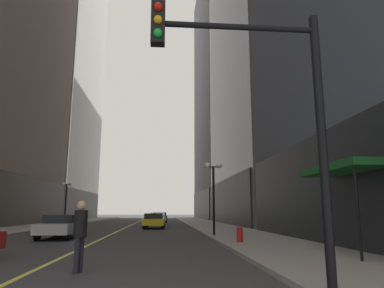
# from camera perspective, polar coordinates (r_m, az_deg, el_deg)

# --- Properties ---
(ground_plane) EXTENTS (200.00, 200.00, 0.00)m
(ground_plane) POSITION_cam_1_polar(r_m,az_deg,el_deg) (39.46, -10.00, -13.00)
(ground_plane) COLOR #38383A
(sidewalk_left) EXTENTS (4.50, 78.00, 0.15)m
(sidewalk_left) POSITION_cam_1_polar(r_m,az_deg,el_deg) (40.99, -21.83, -12.21)
(sidewalk_left) COLOR gray
(sidewalk_left) RESTS_ON ground
(sidewalk_right) EXTENTS (4.50, 78.00, 0.15)m
(sidewalk_right) POSITION_cam_1_polar(r_m,az_deg,el_deg) (39.63, 2.29, -13.04)
(sidewalk_right) COLOR gray
(sidewalk_right) RESTS_ON ground
(lane_centre_stripe) EXTENTS (0.16, 70.00, 0.01)m
(lane_centre_stripe) POSITION_cam_1_polar(r_m,az_deg,el_deg) (39.46, -10.00, -13.00)
(lane_centre_stripe) COLOR #E5D64C
(lane_centre_stripe) RESTS_ON ground
(building_left_far) EXTENTS (13.18, 26.00, 81.53)m
(building_left_far) POSITION_cam_1_polar(r_m,az_deg,el_deg) (77.96, -20.57, 19.97)
(building_left_far) COLOR #A8A399
(building_left_far) RESTS_ON ground
(building_right_far) EXTENTS (15.88, 26.00, 49.59)m
(building_right_far) POSITION_cam_1_polar(r_m,az_deg,el_deg) (69.97, 7.86, 8.54)
(building_right_far) COLOR slate
(building_right_far) RESTS_ON ground
(storefront_awning_right) EXTENTS (1.60, 4.05, 3.12)m
(storefront_awning_right) POSITION_cam_1_polar(r_m,az_deg,el_deg) (13.33, 23.69, -3.83)
(storefront_awning_right) COLOR #144C1E
(storefront_awning_right) RESTS_ON ground
(car_silver) EXTENTS (1.83, 4.67, 1.32)m
(car_silver) POSITION_cam_1_polar(r_m,az_deg,el_deg) (21.76, -20.55, -12.42)
(car_silver) COLOR #B7B7BC
(car_silver) RESTS_ON ground
(car_yellow) EXTENTS (1.98, 4.43, 1.32)m
(car_yellow) POSITION_cam_1_polar(r_m,az_deg,el_deg) (31.69, -6.22, -12.35)
(car_yellow) COLOR yellow
(car_yellow) RESTS_ON ground
(car_maroon) EXTENTS (1.85, 4.17, 1.32)m
(car_maroon) POSITION_cam_1_polar(r_m,az_deg,el_deg) (40.39, -5.65, -12.04)
(car_maroon) COLOR maroon
(car_maroon) RESTS_ON ground
(car_grey) EXTENTS (2.05, 4.21, 1.32)m
(car_grey) POSITION_cam_1_polar(r_m,az_deg,el_deg) (48.39, -5.37, -11.85)
(car_grey) COLOR slate
(car_grey) RESTS_ON ground
(pedestrian_in_black_coat) EXTENTS (0.45, 0.45, 1.81)m
(pedestrian_in_black_coat) POSITION_cam_1_polar(r_m,az_deg,el_deg) (9.69, -17.90, -13.31)
(pedestrian_in_black_coat) COLOR black
(pedestrian_in_black_coat) RESTS_ON ground
(traffic_light_near_right) EXTENTS (3.43, 0.35, 5.65)m
(traffic_light_near_right) POSITION_cam_1_polar(r_m,az_deg,el_deg) (6.98, 12.26, 7.63)
(traffic_light_near_right) COLOR black
(traffic_light_near_right) RESTS_ON ground
(street_lamp_left_far) EXTENTS (1.06, 0.36, 4.43)m
(street_lamp_left_far) POSITION_cam_1_polar(r_m,az_deg,el_deg) (37.79, -20.00, -7.67)
(street_lamp_left_far) COLOR black
(street_lamp_left_far) RESTS_ON ground
(street_lamp_right_mid) EXTENTS (1.06, 0.36, 4.43)m
(street_lamp_right_mid) POSITION_cam_1_polar(r_m,az_deg,el_deg) (20.95, 3.55, -6.22)
(street_lamp_right_mid) COLOR black
(street_lamp_right_mid) RESTS_ON ground
(fire_hydrant_right) EXTENTS (0.28, 0.28, 0.80)m
(fire_hydrant_right) POSITION_cam_1_polar(r_m,az_deg,el_deg) (16.48, 7.88, -14.82)
(fire_hydrant_right) COLOR red
(fire_hydrant_right) RESTS_ON ground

